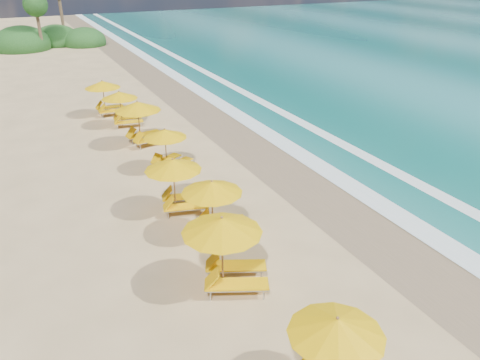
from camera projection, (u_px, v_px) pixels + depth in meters
The scene contains 11 objects.
ground at pixel (240, 205), 20.71m from camera, with size 160.00×160.00×0.00m, color tan.
wet_sand at pixel (317, 187), 22.29m from camera, with size 4.00×160.00×0.01m, color #887051.
surf_foam at pixel (363, 176), 23.34m from camera, with size 4.00×160.00×0.01m.
station_2 at pixel (341, 349), 11.36m from camera, with size 2.60×2.42×2.35m.
station_3 at pixel (229, 248), 15.06m from camera, with size 3.39×3.36×2.59m.
station_4 at pixel (217, 205), 17.97m from camera, with size 2.94×2.85×2.34m.
station_5 at pixel (178, 181), 19.77m from camera, with size 2.96×2.86×2.39m.
station_6 at pixel (168, 146), 23.78m from camera, with size 2.89×2.89×2.19m.
station_7 at pixel (142, 120), 26.82m from camera, with size 3.10×2.96×2.60m.
station_8 at pixel (123, 106), 29.91m from camera, with size 2.68×2.55×2.27m.
station_9 at pixel (106, 95), 31.98m from camera, with size 2.59×2.39×2.39m.
Camera 1 is at (-7.96, -16.47, 9.77)m, focal length 35.83 mm.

